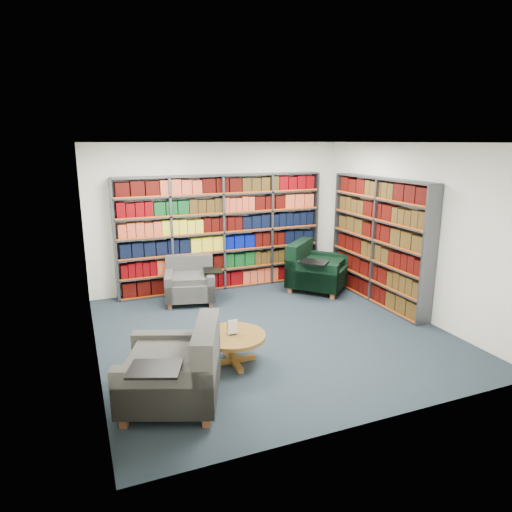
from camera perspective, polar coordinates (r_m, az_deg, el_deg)
name	(u,v)px	position (r m, az deg, el deg)	size (l,w,h in m)	color
room_shell	(271,242)	(6.61, 1.94, 1.76)	(5.02, 5.02, 2.82)	#1C2831
bookshelf_back	(222,233)	(8.82, -4.23, 2.88)	(4.00, 0.28, 2.20)	#47494F
bookshelf_right	(379,241)	(8.35, 15.08, 1.79)	(0.28, 2.50, 2.20)	#47494F
chair_teal_left	(190,283)	(8.38, -8.24, -3.36)	(1.12, 1.04, 0.78)	#0A1933
chair_green_right	(313,271)	(8.94, 7.17, -1.82)	(1.43, 1.43, 0.92)	black
chair_teal_front	(180,373)	(5.18, -9.51, -14.20)	(1.32, 1.36, 0.93)	#0A1933
coffee_table	(233,340)	(5.99, -2.92, -10.49)	(0.86, 0.86, 0.60)	brown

